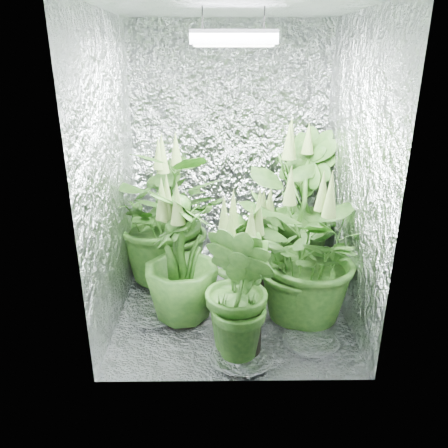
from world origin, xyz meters
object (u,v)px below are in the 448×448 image
at_px(plant_d, 181,258).
at_px(plant_g, 241,292).
at_px(plant_c, 300,206).
at_px(plant_b, 265,244).
at_px(plant_a, 166,214).
at_px(circulation_fan, 299,256).
at_px(plant_f, 241,265).
at_px(plant_e, 305,254).
at_px(grow_lamp, 233,38).

height_order(plant_d, plant_g, plant_d).
distance_m(plant_c, plant_g, 1.22).
height_order(plant_b, plant_g, plant_g).
bearing_deg(plant_a, plant_g, -60.89).
bearing_deg(plant_b, circulation_fan, 35.05).
bearing_deg(plant_f, plant_g, -93.34).
bearing_deg(plant_c, plant_e, -96.94).
relative_size(plant_b, plant_f, 0.91).
distance_m(plant_d, plant_g, 0.55).
bearing_deg(circulation_fan, plant_d, -146.88).
relative_size(plant_a, plant_e, 1.10).
relative_size(grow_lamp, plant_c, 0.39).
xyz_separation_m(grow_lamp, plant_f, (0.06, -0.17, -1.41)).
xyz_separation_m(plant_d, plant_g, (0.38, -0.40, -0.03)).
bearing_deg(plant_g, grow_lamp, 93.78).
xyz_separation_m(plant_e, plant_g, (-0.44, -0.35, -0.08)).
xyz_separation_m(plant_c, plant_e, (-0.09, -0.74, -0.07)).
bearing_deg(plant_d, circulation_fan, 34.93).
distance_m(grow_lamp, plant_g, 1.50).
distance_m(plant_c, circulation_fan, 0.42).
relative_size(plant_g, circulation_fan, 2.38).
height_order(plant_f, plant_g, plant_g).
bearing_deg(plant_a, plant_c, 6.74).
bearing_deg(plant_f, circulation_fan, 51.65).
relative_size(plant_a, plant_f, 1.29).
distance_m(plant_e, plant_g, 0.57).
bearing_deg(circulation_fan, plant_f, -130.16).
xyz_separation_m(plant_d, plant_f, (0.40, -0.01, -0.05)).
xyz_separation_m(grow_lamp, plant_g, (0.04, -0.56, -1.39)).
height_order(grow_lamp, plant_g, grow_lamp).
relative_size(plant_a, plant_b, 1.42).
xyz_separation_m(plant_f, circulation_fan, (0.52, 0.65, -0.25)).
bearing_deg(plant_d, grow_lamp, 24.42).
height_order(plant_e, circulation_fan, plant_e).
distance_m(plant_b, plant_c, 0.45).
bearing_deg(circulation_fan, plant_e, -100.18).
height_order(plant_c, circulation_fan, plant_c).
relative_size(plant_c, plant_d, 1.24).
distance_m(plant_f, plant_g, 0.39).
distance_m(plant_a, plant_d, 0.60).
distance_m(plant_a, plant_b, 0.81).
xyz_separation_m(plant_c, plant_f, (-0.50, -0.70, -0.18)).
height_order(grow_lamp, plant_d, grow_lamp).
bearing_deg(plant_a, plant_d, -74.37).
relative_size(plant_e, plant_g, 1.14).
bearing_deg(plant_f, plant_b, 64.61).
bearing_deg(plant_e, circulation_fan, 81.63).
distance_m(plant_a, plant_e, 1.16).
distance_m(plant_d, circulation_fan, 1.16).
bearing_deg(plant_a, grow_lamp, -39.18).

